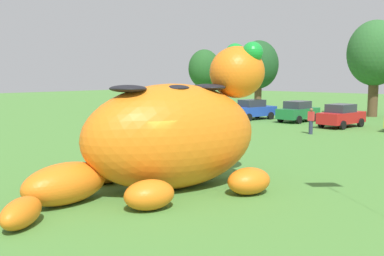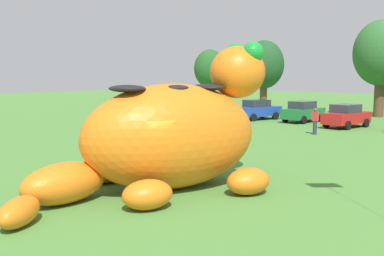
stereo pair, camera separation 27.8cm
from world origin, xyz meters
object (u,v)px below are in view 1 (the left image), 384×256
object	(u,v)px
car_red	(341,116)
spectator_by_cars	(311,121)
giant_inflatable_creature	(172,135)
car_green	(298,111)
car_blue	(253,110)
spectator_near_inflatable	(219,114)

from	to	relation	value
car_red	spectator_by_cars	xyz separation A→B (m)	(0.14, -5.00, -0.01)
giant_inflatable_creature	car_green	size ratio (longest dim) A/B	2.43
spectator_by_cars	car_green	bearing A→B (deg)	124.95
car_green	car_red	size ratio (longest dim) A/B	0.98
giant_inflatable_creature	car_red	size ratio (longest dim) A/B	2.39
giant_inflatable_creature	car_green	distance (m)	23.39
car_green	car_red	xyz separation A→B (m)	(4.23, -1.26, 0.00)
car_blue	spectator_by_cars	xyz separation A→B (m)	(8.23, -5.35, -0.01)
giant_inflatable_creature	car_red	distance (m)	21.18
car_red	spectator_by_cars	distance (m)	5.00
giant_inflatable_creature	spectator_near_inflatable	size ratio (longest dim) A/B	5.96
car_red	spectator_by_cars	size ratio (longest dim) A/B	2.49
spectator_by_cars	spectator_near_inflatable	bearing A→B (deg)	-179.50
car_blue	spectator_near_inflatable	world-z (taller)	car_blue
giant_inflatable_creature	car_red	world-z (taller)	giant_inflatable_creature
car_blue	spectator_by_cars	bearing A→B (deg)	-33.05
spectator_near_inflatable	car_green	bearing A→B (deg)	62.54
car_red	spectator_near_inflatable	xyz separation A→B (m)	(-7.51, -5.06, -0.01)
giant_inflatable_creature	spectator_near_inflatable	xyz separation A→B (m)	(-10.67, 15.85, -1.00)
giant_inflatable_creature	spectator_by_cars	distance (m)	16.24
car_blue	spectator_near_inflatable	xyz separation A→B (m)	(0.57, -5.42, -0.01)
car_blue	car_green	world-z (taller)	same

